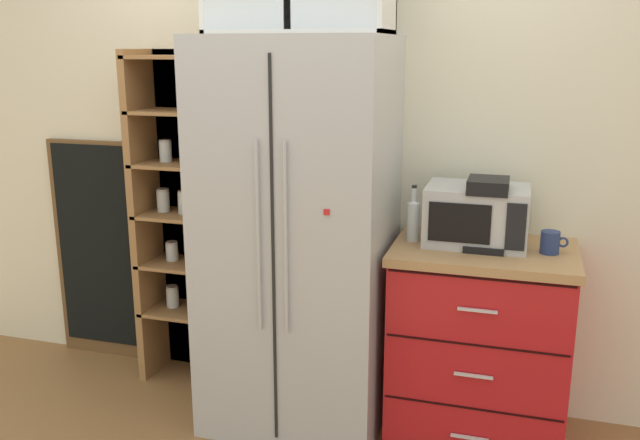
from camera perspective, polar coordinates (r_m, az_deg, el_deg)
name	(u,v)px	position (r m, az deg, el deg)	size (l,w,h in m)	color
ground_plane	(300,414)	(3.48, -1.68, -16.03)	(10.68, 10.68, 0.00)	olive
wall_back_cream	(323,147)	(3.42, 0.28, 6.18)	(4.98, 0.10, 2.55)	silver
refrigerator	(299,237)	(3.13, -1.75, -1.48)	(0.83, 0.71, 1.81)	#B7BABF
pantry_shelf_column	(190,215)	(3.64, -10.94, 0.43)	(0.54, 0.31, 1.76)	brown
counter_cabinet	(479,343)	(3.20, 13.24, -10.07)	(0.79, 0.58, 0.91)	red
microwave	(477,215)	(3.06, 13.08, 0.39)	(0.44, 0.33, 0.26)	#B7BABF
coffee_maker	(487,213)	(3.01, 13.91, 0.62)	(0.17, 0.20, 0.31)	black
mug_navy	(550,242)	(3.02, 18.88, -1.80)	(0.12, 0.08, 0.10)	navy
mug_cream	(486,236)	(3.07, 13.85, -1.31)	(0.11, 0.08, 0.09)	silver
bottle_green	(486,223)	(2.97, 13.81, -0.24)	(0.07, 0.07, 0.28)	#285B33
bottle_clear	(413,217)	(3.06, 7.88, 0.27)	(0.06, 0.06, 0.26)	silver
chalkboard_menu	(103,250)	(4.05, -17.86, -2.47)	(0.60, 0.04, 1.27)	brown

